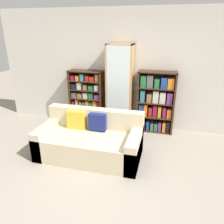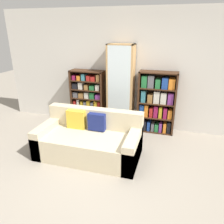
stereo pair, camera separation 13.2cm
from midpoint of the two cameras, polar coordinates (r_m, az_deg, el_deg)
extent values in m
plane|color=gray|center=(3.64, -3.25, -17.47)|extent=(16.00, 16.00, 0.00)
cube|color=beige|center=(5.14, 5.13, 10.77)|extent=(6.36, 0.06, 2.70)
cube|color=beige|center=(4.13, -5.19, -8.66)|extent=(1.88, 0.94, 0.44)
cube|color=beige|center=(4.26, -3.56, -1.49)|extent=(1.88, 0.20, 0.38)
cube|color=beige|center=(4.45, -15.39, -6.20)|extent=(0.20, 0.94, 0.56)
cube|color=beige|center=(3.91, 6.49, -9.60)|extent=(0.20, 0.94, 0.56)
cube|color=gold|center=(4.25, -8.47, -1.94)|extent=(0.36, 0.12, 0.36)
cube|color=navy|center=(4.10, -3.08, -2.61)|extent=(0.32, 0.12, 0.32)
cube|color=#3D2314|center=(5.53, -9.35, 4.04)|extent=(0.04, 0.32, 1.34)
cube|color=#3D2314|center=(5.25, -1.60, 3.39)|extent=(0.04, 0.32, 1.34)
cube|color=#3D2314|center=(5.22, -5.83, 10.62)|extent=(0.82, 0.32, 0.02)
cube|color=#3D2314|center=(5.61, -5.34, -2.69)|extent=(0.82, 0.32, 0.02)
cube|color=#3D2314|center=(5.51, -4.98, 4.19)|extent=(0.82, 0.01, 1.34)
cube|color=#3D2314|center=(5.52, -5.42, -0.53)|extent=(0.74, 0.32, 0.02)
cube|color=#3D2314|center=(5.44, -5.49, 1.57)|extent=(0.74, 0.32, 0.02)
cube|color=#3D2314|center=(5.38, -5.57, 3.73)|extent=(0.74, 0.32, 0.02)
cube|color=#3D2314|center=(5.32, -5.65, 5.94)|extent=(0.74, 0.32, 0.02)
cube|color=#3D2314|center=(5.26, -5.74, 8.19)|extent=(0.74, 0.32, 0.02)
cube|color=beige|center=(5.69, -8.47, -1.52)|extent=(0.05, 0.24, 0.15)
cube|color=#7A3384|center=(5.66, -7.81, -1.58)|extent=(0.05, 0.24, 0.16)
cube|color=beige|center=(5.64, -7.14, -1.82)|extent=(0.05, 0.24, 0.12)
cube|color=#237038|center=(5.61, -6.43, -1.92)|extent=(0.05, 0.24, 0.12)
cube|color=#8E1947|center=(5.58, -5.76, -2.05)|extent=(0.06, 0.24, 0.11)
cube|color=gold|center=(5.55, -5.07, -1.99)|extent=(0.06, 0.24, 0.14)
cube|color=beige|center=(5.53, -4.36, -2.18)|extent=(0.05, 0.24, 0.12)
cube|color=gold|center=(5.51, -3.67, -2.31)|extent=(0.06, 0.24, 0.11)
cube|color=olive|center=(5.49, -2.94, -2.33)|extent=(0.04, 0.24, 0.12)
cube|color=black|center=(5.47, -2.21, -2.48)|extent=(0.06, 0.24, 0.11)
cube|color=#237038|center=(5.61, -8.50, 0.42)|extent=(0.06, 0.24, 0.11)
cube|color=orange|center=(5.57, -7.66, 0.34)|extent=(0.07, 0.24, 0.11)
cube|color=#7A3384|center=(5.53, -6.76, 0.22)|extent=(0.07, 0.24, 0.11)
cube|color=#8E1947|center=(5.50, -5.92, 0.17)|extent=(0.08, 0.24, 0.12)
cube|color=#8E1947|center=(5.46, -5.07, 0.28)|extent=(0.06, 0.24, 0.16)
cube|color=black|center=(5.43, -4.12, 0.16)|extent=(0.06, 0.24, 0.16)
cube|color=#237038|center=(5.41, -3.24, -0.14)|extent=(0.07, 0.24, 0.11)
cube|color=olive|center=(5.38, -2.36, -0.11)|extent=(0.07, 0.24, 0.14)
cube|color=#AD231E|center=(5.53, -8.63, 2.56)|extent=(0.06, 0.24, 0.12)
cube|color=beige|center=(5.49, -7.78, 2.66)|extent=(0.05, 0.24, 0.16)
cube|color=gold|center=(5.46, -6.85, 2.39)|extent=(0.06, 0.24, 0.12)
cube|color=#5B5B60|center=(5.43, -6.01, 2.33)|extent=(0.07, 0.24, 0.13)
cube|color=gold|center=(5.39, -5.13, 2.38)|extent=(0.08, 0.24, 0.15)
cube|color=#5B5B60|center=(5.36, -4.19, 2.15)|extent=(0.07, 0.24, 0.12)
cube|color=gold|center=(5.33, -3.28, 2.25)|extent=(0.07, 0.24, 0.16)
cube|color=#AD231E|center=(5.30, -2.41, 2.11)|extent=(0.06, 0.24, 0.15)
cube|color=#5B5B60|center=(5.46, -8.43, 4.69)|extent=(0.12, 0.24, 0.13)
cube|color=olive|center=(5.40, -7.04, 4.55)|extent=(0.12, 0.24, 0.12)
cube|color=beige|center=(5.34, -5.60, 4.54)|extent=(0.11, 0.24, 0.14)
cube|color=#237038|center=(5.29, -4.23, 4.47)|extent=(0.11, 0.24, 0.15)
cube|color=#7A3384|center=(5.25, -2.69, 4.14)|extent=(0.12, 0.24, 0.11)
cube|color=black|center=(5.40, -8.56, 6.89)|extent=(0.13, 0.24, 0.13)
cube|color=beige|center=(5.34, -7.17, 6.97)|extent=(0.10, 0.24, 0.16)
cube|color=olive|center=(5.29, -5.69, 6.67)|extent=(0.09, 0.24, 0.12)
cube|color=#237038|center=(5.24, -4.24, 6.49)|extent=(0.11, 0.24, 0.11)
cube|color=beige|center=(5.19, -2.77, 6.53)|extent=(0.09, 0.24, 0.13)
cube|color=#8E1947|center=(5.36, -8.84, 9.01)|extent=(0.07, 0.24, 0.11)
cube|color=orange|center=(5.31, -7.64, 8.96)|extent=(0.08, 0.24, 0.11)
cube|color=teal|center=(5.26, -6.46, 9.14)|extent=(0.08, 0.24, 0.15)
cube|color=#AD231E|center=(5.22, -5.15, 8.92)|extent=(0.08, 0.24, 0.12)
cube|color=#AD231E|center=(5.18, -3.96, 8.77)|extent=(0.10, 0.24, 0.11)
cube|color=olive|center=(5.13, -2.62, 9.00)|extent=(0.08, 0.24, 0.16)
cube|color=tan|center=(5.10, 0.03, 6.46)|extent=(0.04, 0.36, 1.95)
cube|color=tan|center=(4.98, 6.12, 5.98)|extent=(0.04, 0.36, 1.95)
cube|color=tan|center=(4.87, 3.27, 17.26)|extent=(0.59, 0.36, 0.02)
cube|color=tan|center=(5.36, 2.84, -3.78)|extent=(0.59, 0.36, 0.02)
cube|color=tan|center=(5.19, 3.49, 6.70)|extent=(0.59, 0.01, 1.95)
cube|color=silver|center=(4.87, 2.55, 5.72)|extent=(0.51, 0.01, 1.93)
cube|color=tan|center=(5.21, 2.92, 0.14)|extent=(0.51, 0.32, 0.02)
cube|color=tan|center=(5.08, 3.00, 4.16)|extent=(0.51, 0.32, 0.02)
cube|color=tan|center=(4.98, 3.08, 8.35)|extent=(0.51, 0.32, 0.02)
cube|color=tan|center=(4.92, 3.17, 12.68)|extent=(0.51, 0.32, 0.02)
cylinder|color=silver|center=(5.36, 1.22, -3.09)|extent=(0.01, 0.01, 0.09)
cone|color=silver|center=(5.33, 1.23, -2.15)|extent=(0.09, 0.09, 0.10)
cylinder|color=silver|center=(5.35, 2.89, -3.19)|extent=(0.01, 0.01, 0.09)
cone|color=silver|center=(5.31, 2.91, -2.25)|extent=(0.09, 0.09, 0.10)
cylinder|color=silver|center=(5.32, 4.53, -3.36)|extent=(0.01, 0.01, 0.09)
cone|color=silver|center=(5.28, 4.56, -2.42)|extent=(0.09, 0.09, 0.10)
cylinder|color=silver|center=(5.25, 0.91, 0.98)|extent=(0.01, 0.01, 0.09)
cone|color=silver|center=(5.21, 0.91, 1.97)|extent=(0.05, 0.05, 0.11)
cylinder|color=silver|center=(5.23, 1.73, 0.90)|extent=(0.01, 0.01, 0.09)
cone|color=silver|center=(5.20, 1.74, 1.89)|extent=(0.05, 0.05, 0.11)
cylinder|color=silver|center=(5.21, 2.56, 0.82)|extent=(0.01, 0.01, 0.09)
cone|color=silver|center=(5.18, 2.58, 1.82)|extent=(0.05, 0.05, 0.11)
cylinder|color=silver|center=(5.18, 3.34, 0.66)|extent=(0.01, 0.01, 0.09)
cone|color=silver|center=(5.14, 3.37, 1.66)|extent=(0.05, 0.05, 0.11)
cylinder|color=silver|center=(5.17, 4.21, 0.61)|extent=(0.01, 0.01, 0.09)
cone|color=silver|center=(5.14, 4.24, 1.62)|extent=(0.05, 0.05, 0.11)
cylinder|color=silver|center=(5.15, 5.05, 0.52)|extent=(0.01, 0.01, 0.09)
cone|color=silver|center=(5.12, 5.08, 1.52)|extent=(0.05, 0.05, 0.11)
cylinder|color=silver|center=(5.10, 0.83, 4.84)|extent=(0.01, 0.01, 0.08)
cone|color=silver|center=(5.07, 0.83, 5.79)|extent=(0.05, 0.05, 0.10)
cylinder|color=silver|center=(5.11, 1.77, 4.87)|extent=(0.01, 0.01, 0.08)
cone|color=silver|center=(5.08, 1.78, 5.81)|extent=(0.05, 0.05, 0.10)
cylinder|color=silver|center=(5.06, 2.54, 4.70)|extent=(0.01, 0.01, 0.08)
cone|color=silver|center=(5.04, 2.55, 5.65)|extent=(0.05, 0.05, 0.10)
cylinder|color=silver|center=(5.05, 3.42, 4.65)|extent=(0.01, 0.01, 0.08)
cone|color=silver|center=(5.03, 3.44, 5.61)|extent=(0.05, 0.05, 0.10)
cylinder|color=silver|center=(5.03, 4.28, 4.57)|extent=(0.01, 0.01, 0.08)
cone|color=silver|center=(5.01, 4.31, 5.53)|extent=(0.05, 0.05, 0.10)
cylinder|color=silver|center=(5.04, 5.20, 4.56)|extent=(0.01, 0.01, 0.08)
cone|color=silver|center=(5.01, 5.23, 5.51)|extent=(0.05, 0.05, 0.10)
cylinder|color=silver|center=(5.00, 1.32, 9.04)|extent=(0.01, 0.01, 0.08)
cone|color=silver|center=(4.99, 1.33, 10.05)|extent=(0.09, 0.09, 0.10)
cylinder|color=silver|center=(4.96, 3.06, 8.91)|extent=(0.01, 0.01, 0.08)
cone|color=silver|center=(4.94, 3.08, 9.93)|extent=(0.09, 0.09, 0.10)
cylinder|color=silver|center=(4.95, 4.89, 8.83)|extent=(0.01, 0.01, 0.08)
cone|color=silver|center=(4.93, 4.92, 9.86)|extent=(0.09, 0.09, 0.10)
cylinder|color=silver|center=(4.96, 0.95, 13.35)|extent=(0.01, 0.01, 0.07)
cone|color=silver|center=(4.95, 0.96, 14.26)|extent=(0.05, 0.05, 0.09)
cylinder|color=silver|center=(4.92, 1.78, 13.27)|extent=(0.01, 0.01, 0.07)
cone|color=silver|center=(4.91, 1.79, 14.19)|extent=(0.05, 0.05, 0.09)
cylinder|color=silver|center=(4.91, 2.71, 13.24)|extent=(0.01, 0.01, 0.07)
cone|color=silver|center=(4.90, 2.72, 14.16)|extent=(0.05, 0.05, 0.09)
cylinder|color=silver|center=(4.90, 3.63, 13.21)|extent=(0.01, 0.01, 0.07)
cone|color=silver|center=(4.89, 3.65, 14.13)|extent=(0.05, 0.05, 0.09)
cylinder|color=silver|center=(4.89, 4.57, 13.17)|extent=(0.01, 0.01, 0.07)
cone|color=silver|center=(4.88, 4.60, 14.10)|extent=(0.05, 0.05, 0.09)
cylinder|color=silver|center=(4.87, 5.47, 13.11)|extent=(0.01, 0.01, 0.07)
cone|color=silver|center=(4.86, 5.51, 14.04)|extent=(0.05, 0.05, 0.09)
cube|color=#3D2314|center=(5.05, 7.84, 2.82)|extent=(0.04, 0.32, 1.39)
cube|color=#3D2314|center=(5.01, 16.84, 1.92)|extent=(0.04, 0.32, 1.39)
cube|color=#3D2314|center=(4.84, 12.95, 10.08)|extent=(0.83, 0.32, 0.02)
cube|color=#3D2314|center=(5.27, 11.74, -4.70)|extent=(0.83, 0.32, 0.02)
cube|color=#3D2314|center=(5.16, 12.46, 2.90)|extent=(0.83, 0.01, 1.39)
cube|color=#3D2314|center=(5.13, 12.03, -1.18)|extent=(0.75, 0.32, 0.02)
cube|color=#3D2314|center=(5.01, 12.32, 2.38)|extent=(0.75, 0.32, 0.02)
cube|color=#3D2314|center=(4.92, 12.62, 6.10)|extent=(0.75, 0.32, 0.02)
cube|color=#7A3384|center=(5.23, 8.33, -2.98)|extent=(0.06, 0.24, 0.25)
cube|color=black|center=(5.22, 9.34, -3.24)|extent=(0.07, 0.24, 0.23)
cube|color=#1E4293|center=(5.22, 10.34, -3.38)|extent=(0.06, 0.24, 0.22)
cube|color=#5B5B60|center=(5.22, 11.34, -3.68)|extent=(0.06, 0.24, 0.18)
cube|color=#237038|center=(5.21, 12.32, -3.79)|extent=(0.08, 0.24, 0.18)
cube|color=#7A3384|center=(5.20, 13.30, -3.69)|extent=(0.06, 0.24, 0.22)
cube|color=orange|center=(5.20, 14.35, -3.75)|extent=(0.07, 0.24, 0.23)
cube|color=black|center=(5.19, 15.34, -3.70)|extent=(0.07, 0.24, 0.26)
cube|color=#1E4293|center=(5.09, 8.64, 0.66)|extent=(0.09, 0.24, 0.27)
cube|color=orange|center=(5.08, 9.80, 0.56)|extent=(0.08, 0.24, 0.27)
cube|color=#AD231E|center=(5.08, 10.99, 0.15)|extent=(0.07, 0.24, 0.22)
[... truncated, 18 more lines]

